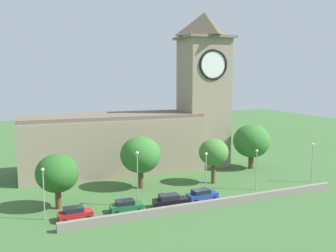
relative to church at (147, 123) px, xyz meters
name	(u,v)px	position (x,y,z in m)	size (l,w,h in m)	color
ground_plane	(161,175)	(0.62, -5.56, -9.09)	(200.00, 200.00, 0.00)	#3D6633
church	(147,123)	(0.00, 0.00, 0.00)	(40.81, 13.07, 30.30)	gray
quay_barrier	(213,204)	(0.62, -24.33, -8.52)	(42.36, 0.70, 1.14)	gray
car_red	(75,213)	(-17.82, -21.10, -8.23)	(4.34, 2.17, 1.69)	red
car_green	(126,206)	(-10.95, -20.96, -8.26)	(4.47, 2.56, 1.63)	#1E6B38
car_black	(170,200)	(-4.74, -21.59, -8.17)	(4.92, 2.48, 1.81)	black
car_blue	(202,195)	(0.71, -20.92, -8.24)	(4.67, 2.27, 1.67)	#233D9E
streetlamp_west_end	(43,185)	(-21.34, -19.53, -4.53)	(0.44, 0.44, 6.79)	#9EA0A5
streetlamp_west_mid	(137,170)	(-8.76, -19.47, -3.94)	(0.44, 0.44, 7.84)	#9EA0A5
streetlamp_central	(206,166)	(2.51, -18.85, -4.62)	(0.44, 0.44, 6.63)	#9EA0A5
streetlamp_east_mid	(256,163)	(11.12, -19.87, -4.65)	(0.44, 0.44, 6.59)	#9EA0A5
streetlamp_east_end	(313,156)	(22.49, -20.12, -4.51)	(0.44, 0.44, 6.83)	#9EA0A5
tree_churchyard	(57,173)	(-19.11, -15.99, -4.11)	(5.87, 5.87, 7.66)	brown
tree_riverside_east	(140,155)	(-5.41, -11.44, -3.60)	(6.53, 6.53, 8.46)	brown
tree_by_tower	(252,141)	(18.92, -7.71, -3.66)	(7.16, 7.16, 8.69)	brown
tree_riverside_west	(214,152)	(6.83, -13.78, -3.77)	(5.00, 5.00, 7.62)	brown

